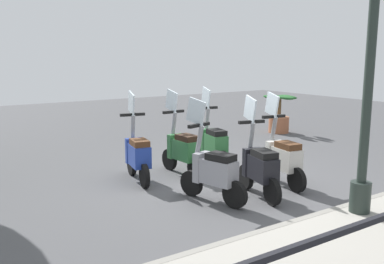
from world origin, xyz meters
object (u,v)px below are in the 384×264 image
object	(u,v)px
scooter_near_0	(282,157)
scooter_near_1	(259,166)
lamp_post_near	(370,63)
scooter_near_2	(213,170)
scooter_far_1	(182,149)
scooter_far_0	(213,143)
potted_palm	(279,117)
scooter_far_2	(138,154)

from	to	relation	value
scooter_near_0	scooter_near_1	distance (m)	0.75
lamp_post_near	scooter_near_1	world-z (taller)	lamp_post_near
scooter_near_1	scooter_near_2	distance (m)	0.75
scooter_near_1	scooter_far_1	distance (m)	1.72
scooter_near_1	scooter_far_0	bearing A→B (deg)	-1.19
scooter_near_0	scooter_far_1	world-z (taller)	same
potted_palm	scooter_far_1	xyz separation A→B (m)	(-2.12, 4.55, 0.04)
potted_palm	scooter_near_0	world-z (taller)	scooter_near_0
scooter_near_0	scooter_far_1	size ratio (longest dim) A/B	1.00
scooter_far_0	scooter_far_2	world-z (taller)	same
scooter_near_0	scooter_far_0	xyz separation A→B (m)	(1.60, 0.25, 0.00)
scooter_near_2	scooter_near_0	bearing A→B (deg)	-103.51
potted_palm	scooter_far_2	size ratio (longest dim) A/B	0.69
scooter_near_1	potted_palm	bearing A→B (deg)	-34.68
scooter_near_1	scooter_far_2	bearing A→B (deg)	46.99
scooter_near_0	scooter_far_2	size ratio (longest dim) A/B	1.00
lamp_post_near	potted_palm	distance (m)	6.75
scooter_far_0	lamp_post_near	bearing A→B (deg)	-171.43
potted_palm	scooter_near_0	xyz separation A→B (m)	(-3.58, 3.51, 0.04)
lamp_post_near	scooter_near_1	size ratio (longest dim) A/B	2.80
scooter_near_0	scooter_far_0	world-z (taller)	same
scooter_near_1	scooter_far_2	size ratio (longest dim) A/B	1.00
scooter_far_2	scooter_far_0	bearing A→B (deg)	-76.92
lamp_post_near	scooter_far_1	distance (m)	3.63
potted_palm	scooter_near_0	bearing A→B (deg)	135.58
potted_palm	scooter_near_1	bearing A→B (deg)	132.00
scooter_near_0	scooter_far_0	bearing A→B (deg)	18.15
scooter_near_1	scooter_far_0	world-z (taller)	same
potted_palm	scooter_near_2	world-z (taller)	scooter_near_2
scooter_near_2	scooter_far_2	distance (m)	1.63
lamp_post_near	scooter_near_1	xyz separation A→B (m)	(1.50, 0.38, -1.58)
scooter_near_2	lamp_post_near	bearing A→B (deg)	-161.38
scooter_far_1	scooter_near_0	bearing A→B (deg)	-147.34
potted_palm	scooter_near_0	size ratio (longest dim) A/B	0.69
scooter_far_2	potted_palm	bearing A→B (deg)	-58.13
scooter_far_2	lamp_post_near	bearing A→B (deg)	-143.25
scooter_near_2	scooter_far_2	world-z (taller)	same
potted_palm	scooter_near_0	distance (m)	5.01
potted_palm	scooter_near_1	distance (m)	5.69
lamp_post_near	scooter_near_0	distance (m)	2.36
potted_palm	scooter_far_2	xyz separation A→B (m)	(-2.04, 5.40, 0.04)
lamp_post_near	scooter_far_1	world-z (taller)	lamp_post_near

